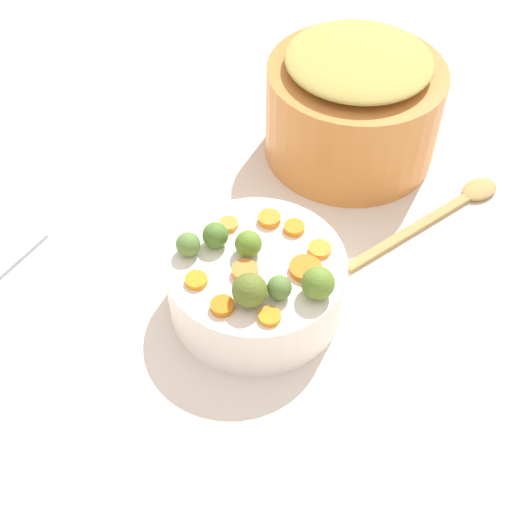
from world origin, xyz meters
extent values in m
cube|color=silver|center=(0.00, 0.00, 0.01)|extent=(2.40, 2.40, 0.02)
cylinder|color=white|center=(0.03, 0.02, 0.06)|extent=(0.22, 0.22, 0.08)
cylinder|color=#CE803B|center=(0.33, 0.16, 0.09)|extent=(0.26, 0.26, 0.15)
ellipsoid|color=tan|center=(0.33, 0.16, 0.18)|extent=(0.21, 0.21, 0.03)
cylinder|color=orange|center=(-0.04, -0.01, 0.11)|extent=(0.03, 0.03, 0.01)
cylinder|color=orange|center=(0.04, 0.08, 0.11)|extent=(0.03, 0.03, 0.01)
cylinder|color=orange|center=(-0.01, -0.06, 0.11)|extent=(0.03, 0.03, 0.01)
cylinder|color=orange|center=(0.10, 0.03, 0.11)|extent=(0.04, 0.04, 0.01)
cylinder|color=orange|center=(0.09, 0.06, 0.11)|extent=(0.03, 0.03, 0.01)
cylinder|color=orange|center=(0.07, -0.03, 0.11)|extent=(0.06, 0.06, 0.01)
cylinder|color=orange|center=(-0.04, 0.03, 0.11)|extent=(0.03, 0.03, 0.01)
cylinder|color=orange|center=(0.01, 0.01, 0.11)|extent=(0.04, 0.04, 0.01)
cylinder|color=orange|center=(0.10, -0.02, 0.11)|extent=(0.03, 0.03, 0.01)
sphere|color=#4E7A2E|center=(0.01, 0.07, 0.12)|extent=(0.03, 0.03, 0.03)
sphere|color=#5D7027|center=(-0.01, -0.03, 0.12)|extent=(0.04, 0.04, 0.04)
sphere|color=olive|center=(0.03, 0.03, 0.12)|extent=(0.03, 0.03, 0.03)
sphere|color=#5C853C|center=(-0.02, 0.08, 0.12)|extent=(0.03, 0.03, 0.03)
sphere|color=olive|center=(0.06, -0.07, 0.12)|extent=(0.04, 0.04, 0.04)
sphere|color=#567D36|center=(0.02, -0.04, 0.12)|extent=(0.03, 0.03, 0.03)
cube|color=#A88D4D|center=(0.28, -0.02, 0.02)|extent=(0.24, 0.02, 0.01)
ellipsoid|color=#A88D4D|center=(0.42, -0.03, 0.03)|extent=(0.06, 0.04, 0.01)
camera|label=1|loc=(-0.31, -0.41, 0.74)|focal=48.72mm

